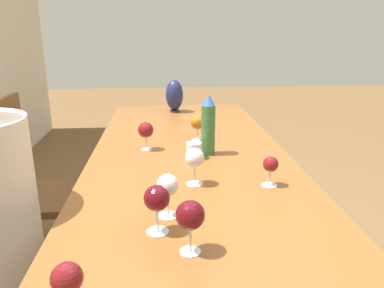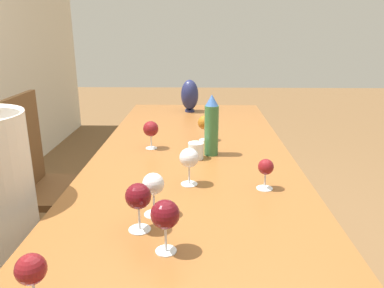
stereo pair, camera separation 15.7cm
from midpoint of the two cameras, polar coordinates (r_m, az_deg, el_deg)
dining_table at (r=1.76m, az=-2.70°, el=-4.72°), size 2.60×0.96×0.75m
water_bottle at (r=1.79m, az=-0.02°, el=2.79°), size 0.07×0.07×0.29m
water_tumbler at (r=1.76m, az=-2.27°, el=-1.04°), size 0.07×0.07×0.08m
vase at (r=2.72m, az=-4.36°, el=7.39°), size 0.13×0.13×0.23m
wine_glass_0 at (r=1.46m, az=8.89°, el=-3.29°), size 0.06×0.06×0.12m
wine_glass_1 at (r=1.02m, az=-4.76°, el=-10.98°), size 0.08×0.08×0.15m
wine_glass_2 at (r=1.89m, az=-9.45°, el=2.03°), size 0.08×0.08×0.14m
wine_glass_3 at (r=1.13m, az=-9.42°, el=-8.38°), size 0.08×0.08×0.15m
wine_glass_4 at (r=1.21m, az=-7.49°, el=-6.50°), size 0.07×0.07×0.15m
wine_glass_5 at (r=2.03m, az=-1.37°, el=3.23°), size 0.08×0.08×0.14m
wine_glass_6 at (r=0.91m, az=-23.55°, el=-18.59°), size 0.07×0.07×0.12m
wine_glass_7 at (r=1.44m, az=-2.70°, el=-2.29°), size 0.08×0.08×0.15m
chair_far at (r=2.26m, az=-24.41°, el=-5.61°), size 0.44×0.44×1.00m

